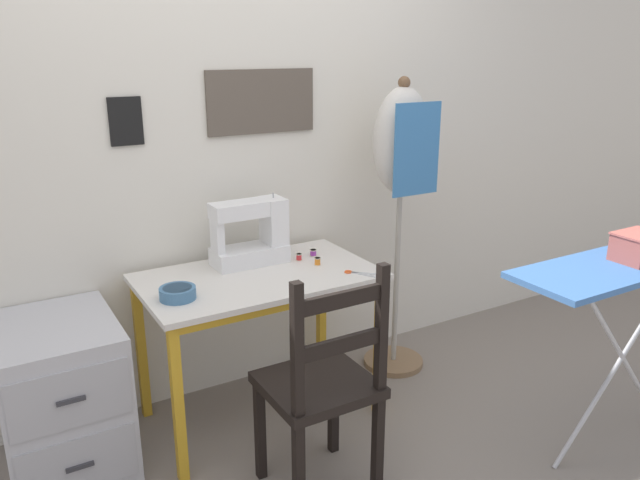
{
  "coord_description": "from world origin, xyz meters",
  "views": [
    {
      "loc": [
        -1.07,
        -2.05,
        1.67
      ],
      "look_at": [
        0.3,
        0.27,
        0.82
      ],
      "focal_mm": 35.0,
      "sensor_mm": 36.0,
      "label": 1
    }
  ],
  "objects": [
    {
      "name": "ground_plane",
      "position": [
        0.0,
        0.0,
        0.0
      ],
      "size": [
        14.0,
        14.0,
        0.0
      ],
      "primitive_type": "plane",
      "color": "gray"
    },
    {
      "name": "wall_back",
      "position": [
        0.0,
        0.67,
        1.28
      ],
      "size": [
        10.0,
        0.07,
        2.55
      ],
      "color": "silver",
      "rests_on": "ground_plane"
    },
    {
      "name": "sewing_table",
      "position": [
        0.0,
        0.29,
        0.61
      ],
      "size": [
        1.03,
        0.61,
        0.7
      ],
      "color": "silver",
      "rests_on": "ground_plane"
    },
    {
      "name": "sewing_machine",
      "position": [
        0.05,
        0.46,
        0.84
      ],
      "size": [
        0.36,
        0.16,
        0.32
      ],
      "color": "white",
      "rests_on": "sewing_table"
    },
    {
      "name": "fabric_bowl",
      "position": [
        -0.39,
        0.22,
        0.73
      ],
      "size": [
        0.15,
        0.15,
        0.05
      ],
      "color": "teal",
      "rests_on": "sewing_table"
    },
    {
      "name": "scissors",
      "position": [
        0.38,
        0.1,
        0.7
      ],
      "size": [
        0.12,
        0.13,
        0.01
      ],
      "color": "silver",
      "rests_on": "sewing_table"
    },
    {
      "name": "thread_spool_near_machine",
      "position": [
        0.24,
        0.38,
        0.72
      ],
      "size": [
        0.03,
        0.03,
        0.03
      ],
      "color": "red",
      "rests_on": "sewing_table"
    },
    {
      "name": "thread_spool_mid_table",
      "position": [
        0.29,
        0.28,
        0.72
      ],
      "size": [
        0.03,
        0.03,
        0.04
      ],
      "color": "orange",
      "rests_on": "sewing_table"
    },
    {
      "name": "thread_spool_far_edge",
      "position": [
        0.33,
        0.4,
        0.72
      ],
      "size": [
        0.04,
        0.04,
        0.03
      ],
      "color": "purple",
      "rests_on": "sewing_table"
    },
    {
      "name": "wooden_chair",
      "position": [
        -0.03,
        -0.3,
        0.45
      ],
      "size": [
        0.4,
        0.38,
        0.95
      ],
      "color": "black",
      "rests_on": "ground_plane"
    },
    {
      "name": "filing_cabinet",
      "position": [
        -0.85,
        0.36,
        0.32
      ],
      "size": [
        0.46,
        0.58,
        0.63
      ],
      "color": "#B7B7BC",
      "rests_on": "ground_plane"
    },
    {
      "name": "dress_form",
      "position": [
        0.82,
        0.37,
        1.12
      ],
      "size": [
        0.32,
        0.32,
        1.53
      ],
      "color": "#846647",
      "rests_on": "ground_plane"
    },
    {
      "name": "ironing_board",
      "position": [
        1.22,
        -0.67,
        0.81
      ],
      "size": [
        1.17,
        0.33,
        0.86
      ],
      "color": "#3D6BAD",
      "rests_on": "ground_plane"
    },
    {
      "name": "storage_box",
      "position": [
        1.18,
        -0.69,
        0.91
      ],
      "size": [
        0.18,
        0.15,
        0.11
      ],
      "color": "#AD564C",
      "rests_on": "ironing_board"
    }
  ]
}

